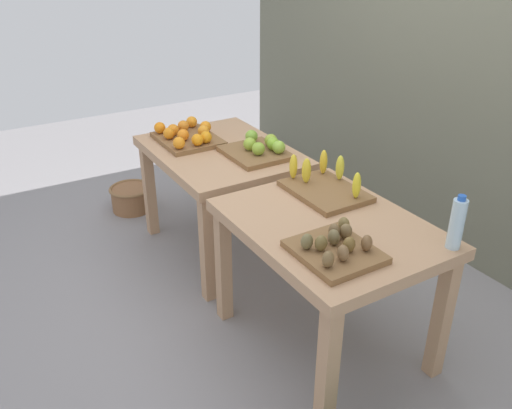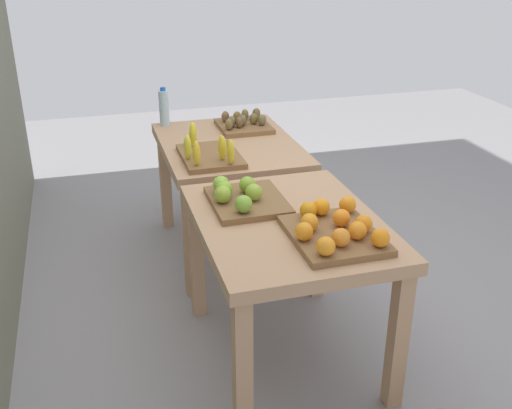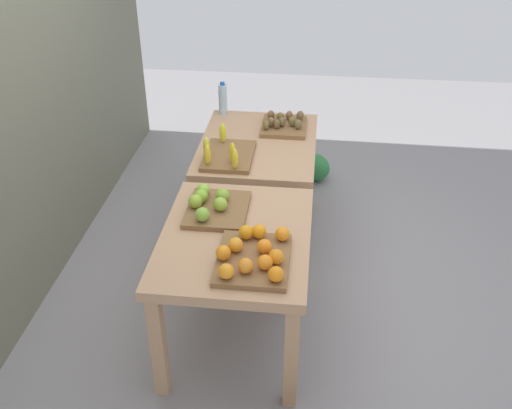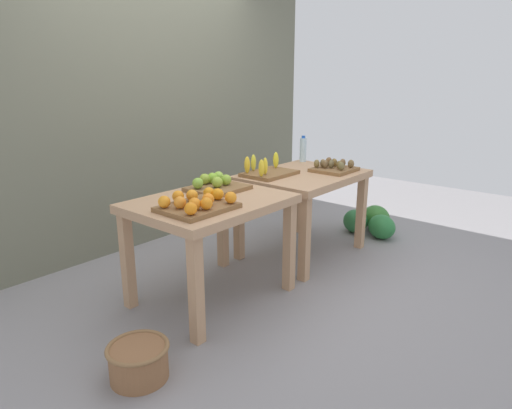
% 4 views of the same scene
% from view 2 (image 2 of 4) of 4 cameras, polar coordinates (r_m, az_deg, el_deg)
% --- Properties ---
extents(ground_plane, '(8.00, 8.00, 0.00)m').
position_cam_2_polar(ground_plane, '(3.55, -0.19, -8.32)').
color(ground_plane, gray).
extents(display_table_left, '(1.04, 0.80, 0.74)m').
position_cam_2_polar(display_table_left, '(2.77, 3.00, -3.39)').
color(display_table_left, tan).
rests_on(display_table_left, ground_plane).
extents(display_table_right, '(1.04, 0.80, 0.74)m').
position_cam_2_polar(display_table_right, '(3.75, -2.57, 4.30)').
color(display_table_right, tan).
rests_on(display_table_right, ground_plane).
extents(orange_bin, '(0.45, 0.38, 0.11)m').
position_cam_2_polar(orange_bin, '(2.55, 7.42, -2.35)').
color(orange_bin, brown).
rests_on(orange_bin, display_table_left).
extents(apple_bin, '(0.40, 0.34, 0.11)m').
position_cam_2_polar(apple_bin, '(2.85, -1.29, 0.70)').
color(apple_bin, brown).
rests_on(apple_bin, display_table_left).
extents(banana_crate, '(0.44, 0.32, 0.17)m').
position_cam_2_polar(banana_crate, '(3.42, -4.41, 4.76)').
color(banana_crate, brown).
rests_on(banana_crate, display_table_right).
extents(kiwi_bin, '(0.36, 0.32, 0.10)m').
position_cam_2_polar(kiwi_bin, '(3.97, -1.20, 7.59)').
color(kiwi_bin, brown).
rests_on(kiwi_bin, display_table_right).
extents(water_bottle, '(0.06, 0.06, 0.25)m').
position_cam_2_polar(water_bottle, '(4.06, -8.62, 8.96)').
color(water_bottle, silver).
rests_on(water_bottle, display_table_right).
extents(watermelon_pile, '(0.60, 0.65, 0.25)m').
position_cam_2_polar(watermelon_pile, '(4.81, -2.24, 2.48)').
color(watermelon_pile, '#33732D').
rests_on(watermelon_pile, ground_plane).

